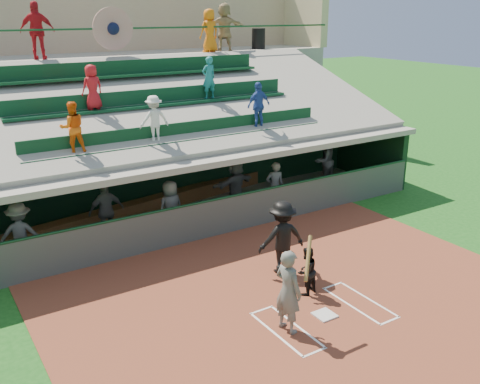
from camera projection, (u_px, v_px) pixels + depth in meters
ground at (324, 316)px, 11.45m from camera, size 100.00×100.00×0.00m
dirt_slab at (310, 306)px, 11.85m from camera, size 11.00×9.00×0.02m
home_plate at (325, 315)px, 11.44m from camera, size 0.43×0.43×0.03m
batters_box_chalk at (325, 315)px, 11.45m from camera, size 2.65×1.85×0.01m
dugout_floor at (183, 218)px, 16.85m from camera, size 16.00×3.50×0.04m
concourse_slab at (106, 113)px, 21.52m from camera, size 20.00×3.00×4.60m
grandstand at (134, 127)px, 19.13m from camera, size 20.40×10.40×7.80m
batter_at_plate at (288, 291)px, 10.66m from camera, size 0.89×0.77×1.95m
catcher at (306, 271)px, 12.16m from camera, size 0.64×0.55×1.15m
home_umpire at (282, 237)px, 13.08m from camera, size 1.31×0.91×1.86m
dugout_bench at (170, 199)px, 17.74m from camera, size 15.18×3.24×0.46m
dugout_player_a at (20, 234)px, 13.44m from camera, size 1.22×0.93×1.67m
dugout_player_b at (106, 211)px, 14.96m from camera, size 1.01×0.43×1.72m
dugout_player_c at (171, 208)px, 15.35m from camera, size 0.86×0.63×1.61m
dugout_player_d at (236, 185)px, 17.12m from camera, size 1.68×0.80×1.74m
dugout_player_e at (275, 186)px, 17.19m from camera, size 0.68×0.55×1.62m
dugout_player_f at (324, 161)px, 19.53m from camera, size 1.09×0.94×1.94m
trash_bin at (258, 39)px, 23.57m from camera, size 0.58×0.58×0.88m
concourse_staff_a at (37, 31)px, 18.25m from camera, size 1.23×0.85×1.93m
concourse_staff_b at (209, 31)px, 21.44m from camera, size 0.88×0.63×1.70m
concourse_staff_c at (224, 27)px, 22.36m from camera, size 1.88×1.01×1.93m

